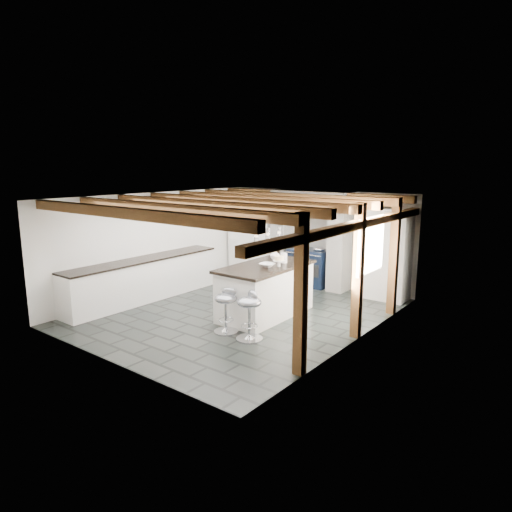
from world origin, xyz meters
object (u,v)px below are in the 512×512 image
Objects in this scene: range_cooker at (310,266)px; bar_stool_far at (226,305)px; kitchen_island at (266,290)px; bar_stool_near at (250,310)px.

range_cooker is 1.25× the size of bar_stool_far.
kitchen_island is 1.31m from bar_stool_near.
bar_stool_far is (-0.55, 0.02, -0.03)m from bar_stool_near.
bar_stool_far is at bearing -90.50° from kitchen_island.
bar_stool_near is at bearing -73.88° from range_cooker.
range_cooker reaches higher than bar_stool_near.
bar_stool_near is at bearing -65.84° from kitchen_island.
kitchen_island reaches higher than bar_stool_far.
bar_stool_near is at bearing -20.96° from bar_stool_far.
kitchen_island is at bearing -78.27° from range_cooker.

